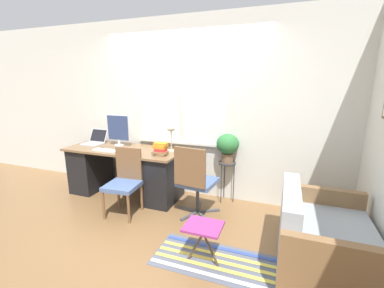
{
  "coord_description": "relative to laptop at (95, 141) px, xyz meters",
  "views": [
    {
      "loc": [
        1.48,
        -2.87,
        1.76
      ],
      "look_at": [
        0.35,
        0.18,
        0.97
      ],
      "focal_mm": 24.0,
      "sensor_mm": 36.0,
      "label": 1
    }
  ],
  "objects": [
    {
      "name": "floor_rug_striped",
      "position": [
        2.46,
        -1.15,
        -0.8
      ],
      "size": [
        1.38,
        0.57,
        0.01
      ],
      "color": "#565B6B",
      "rests_on": "ground_plane"
    },
    {
      "name": "wall_back_with_window",
      "position": [
        1.48,
        0.35,
        0.55
      ],
      "size": [
        9.0,
        0.12,
        2.7
      ],
      "color": "silver",
      "rests_on": "ground_plane"
    },
    {
      "name": "laptop",
      "position": [
        0.0,
        0.0,
        0.0
      ],
      "size": [
        0.32,
        0.34,
        0.23
      ],
      "color": "#B7B7BC",
      "rests_on": "desk"
    },
    {
      "name": "desk_lamp",
      "position": [
        1.39,
        0.02,
        0.22
      ],
      "size": [
        0.13,
        0.13,
        0.38
      ],
      "color": "#BCB299",
      "rests_on": "desk"
    },
    {
      "name": "plant_stand",
      "position": [
        2.2,
        0.22,
        -0.27
      ],
      "size": [
        0.26,
        0.26,
        0.61
      ],
      "color": "#333338",
      "rests_on": "ground_plane"
    },
    {
      "name": "book_stack",
      "position": [
        1.34,
        -0.23,
        0.04
      ],
      "size": [
        0.22,
        0.17,
        0.18
      ],
      "color": "olive",
      "rests_on": "desk"
    },
    {
      "name": "potted_plant",
      "position": [
        2.2,
        0.22,
        0.06
      ],
      "size": [
        0.33,
        0.33,
        0.42
      ],
      "color": "brown",
      "rests_on": "plant_stand"
    },
    {
      "name": "mouse",
      "position": [
        0.77,
        -0.33,
        -0.03
      ],
      "size": [
        0.04,
        0.07,
        0.04
      ],
      "color": "black",
      "rests_on": "desk"
    },
    {
      "name": "keyboard",
      "position": [
        0.46,
        -0.31,
        -0.04
      ],
      "size": [
        0.41,
        0.13,
        0.02
      ],
      "color": "silver",
      "rests_on": "desk"
    },
    {
      "name": "desk",
      "position": [
        0.64,
        -0.09,
        -0.41
      ],
      "size": [
        1.83,
        0.73,
        0.76
      ],
      "color": "brown",
      "rests_on": "ground_plane"
    },
    {
      "name": "couch_loveseat",
      "position": [
        3.37,
        -0.87,
        -0.53
      ],
      "size": [
        0.84,
        1.15,
        0.76
      ],
      "rotation": [
        0.0,
        0.0,
        1.57
      ],
      "color": "#9EA8B2",
      "rests_on": "ground_plane"
    },
    {
      "name": "desk_chair_wooden",
      "position": [
        0.98,
        -0.6,
        -0.34
      ],
      "size": [
        0.45,
        0.46,
        0.89
      ],
      "rotation": [
        0.0,
        0.0,
        0.08
      ],
      "color": "brown",
      "rests_on": "ground_plane"
    },
    {
      "name": "ground_plane",
      "position": [
        1.48,
        -0.46,
        -0.81
      ],
      "size": [
        14.0,
        14.0,
        0.0
      ],
      "primitive_type": "plane",
      "color": "brown"
    },
    {
      "name": "folding_stool",
      "position": [
        2.29,
        -1.22,
        -0.44
      ],
      "size": [
        0.36,
        0.31,
        0.42
      ],
      "color": "#93337A",
      "rests_on": "ground_plane"
    },
    {
      "name": "office_chair_swivel",
      "position": [
        1.91,
        -0.37,
        -0.3
      ],
      "size": [
        0.59,
        0.6,
        0.98
      ],
      "rotation": [
        0.0,
        0.0,
        3.03
      ],
      "color": "#47474C",
      "rests_on": "ground_plane"
    },
    {
      "name": "monitor",
      "position": [
        0.46,
        0.04,
        0.22
      ],
      "size": [
        0.41,
        0.15,
        0.5
      ],
      "color": "silver",
      "rests_on": "desk"
    }
  ]
}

